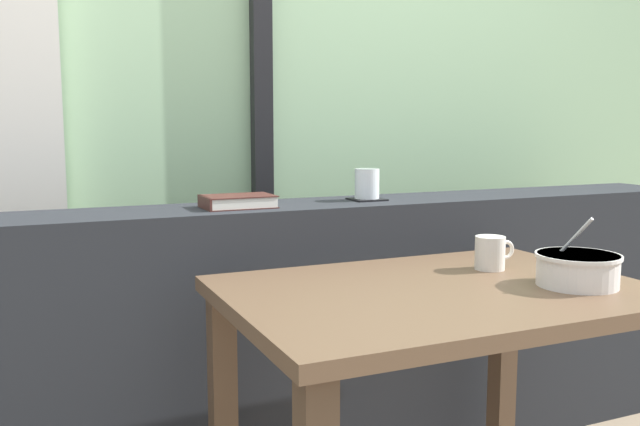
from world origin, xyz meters
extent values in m
cube|color=#9EC699|center=(0.00, 1.13, 1.40)|extent=(4.80, 0.08, 2.80)
cube|color=black|center=(0.02, 1.06, 1.30)|extent=(0.07, 0.05, 2.60)
cube|color=#23262B|center=(0.00, 0.55, 0.41)|extent=(2.80, 0.29, 0.82)
cube|color=brown|center=(-0.36, 0.26, 0.33)|extent=(0.06, 0.06, 0.65)
cube|color=brown|center=(0.49, 0.26, 0.33)|extent=(0.06, 0.06, 0.65)
cube|color=brown|center=(0.07, -0.02, 0.67)|extent=(0.96, 0.67, 0.03)
cube|color=black|center=(0.19, 0.55, 0.82)|extent=(0.10, 0.10, 0.00)
cylinder|color=white|center=(0.19, 0.55, 0.87)|extent=(0.08, 0.08, 0.09)
cylinder|color=gold|center=(0.19, 0.55, 0.86)|extent=(0.07, 0.07, 0.07)
cube|color=#47231E|center=(-0.23, 0.53, 0.82)|extent=(0.20, 0.14, 0.00)
cube|color=silver|center=(-0.23, 0.53, 0.84)|extent=(0.19, 0.13, 0.03)
cube|color=#47231E|center=(-0.23, 0.53, 0.85)|extent=(0.20, 0.14, 0.00)
cube|color=#47231E|center=(-0.33, 0.53, 0.84)|extent=(0.01, 0.14, 0.03)
cylinder|color=silver|center=(0.36, -0.14, 0.72)|extent=(0.18, 0.18, 0.07)
cylinder|color=silver|center=(0.36, -0.14, 0.76)|extent=(0.19, 0.19, 0.01)
cylinder|color=brown|center=(0.36, -0.14, 0.72)|extent=(0.16, 0.16, 0.06)
cylinder|color=silver|center=(0.36, -0.11, 0.78)|extent=(0.03, 0.12, 0.13)
ellipsoid|color=silver|center=(0.36, -0.09, 0.74)|extent=(0.03, 0.05, 0.01)
cylinder|color=silver|center=(0.29, 0.08, 0.73)|extent=(0.08, 0.08, 0.08)
torus|color=silver|center=(0.34, 0.08, 0.73)|extent=(0.05, 0.01, 0.05)
camera|label=1|loc=(-0.78, -1.28, 1.05)|focal=37.93mm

